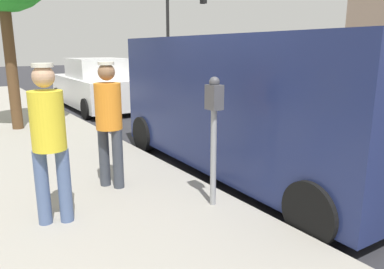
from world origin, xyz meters
The scene contains 8 objects.
ground_plane centered at (0.00, 0.00, 0.00)m, with size 80.00×80.00×0.00m, color #2D2D33.
sidewalk_slab centered at (3.50, 0.00, 0.07)m, with size 5.00×32.00×0.15m, color #9E998E.
parking_meter_near centered at (1.35, 0.57, 1.18)m, with size 0.14×0.18×1.52m.
pedestrian_in_yellow centered at (3.03, 0.01, 1.12)m, with size 0.35×0.34×1.69m.
pedestrian_in_orange centered at (2.13, -0.65, 1.10)m, with size 0.34×0.34×1.66m.
parked_van centered at (-0.15, -0.39, 1.15)m, with size 2.27×5.26×2.15m.
parked_sedan_behind centered at (-0.26, -7.86, 0.75)m, with size 2.01×4.43×1.65m.
traffic_light_corner centered at (-6.69, -12.87, 3.52)m, with size 2.48×0.42×5.20m.
Camera 1 is at (3.83, 3.83, 1.98)m, focal length 34.23 mm.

